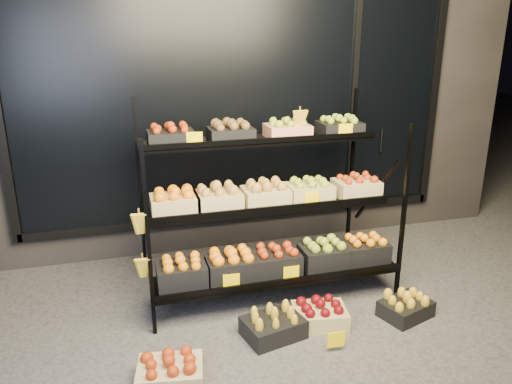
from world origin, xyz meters
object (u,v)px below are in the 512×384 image
object	(u,v)px
display_rack	(268,205)
floor_crate_midleft	(273,324)
floor_crate_midright	(320,314)
floor_crate_left	(170,371)

from	to	relation	value
display_rack	floor_crate_midleft	size ratio (longest dim) A/B	4.47
floor_crate_midright	floor_crate_left	bearing A→B (deg)	-152.55
floor_crate_midright	floor_crate_midleft	bearing A→B (deg)	-163.05
floor_crate_midleft	floor_crate_midright	xyz separation A→B (m)	(0.39, 0.05, -0.00)
floor_crate_left	floor_crate_midright	distance (m)	1.25
display_rack	floor_crate_midleft	xyz separation A→B (m)	(-0.17, -0.70, -0.69)
floor_crate_left	floor_crate_midright	size ratio (longest dim) A/B	1.02
floor_crate_midleft	floor_crate_midright	bearing A→B (deg)	-6.06
display_rack	floor_crate_midright	world-z (taller)	display_rack
display_rack	floor_crate_left	xyz separation A→B (m)	(-0.97, -1.03, -0.69)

